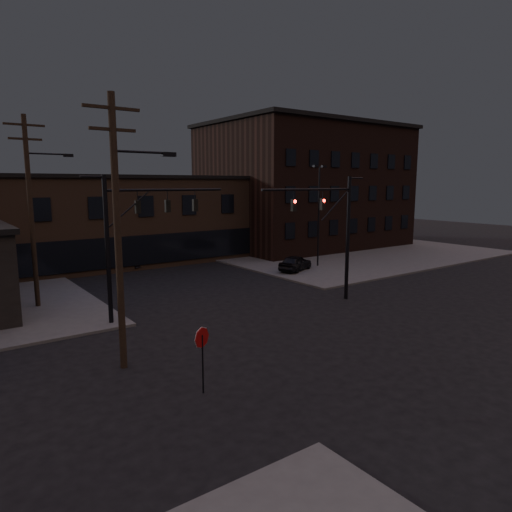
{
  "coord_description": "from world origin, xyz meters",
  "views": [
    {
      "loc": [
        -15.65,
        -15.77,
        7.56
      ],
      "look_at": [
        -0.67,
        4.8,
        3.5
      ],
      "focal_mm": 32.0,
      "sensor_mm": 36.0,
      "label": 1
    }
  ],
  "objects_px": {
    "parked_car_lot_b": "(316,246)",
    "parked_car_lot_a": "(295,263)",
    "traffic_signal_far": "(130,231)",
    "traffic_signal_near": "(336,225)",
    "car_crossing": "(127,258)",
    "stop_sign": "(202,344)"
  },
  "relations": [
    {
      "from": "traffic_signal_far",
      "to": "parked_car_lot_a",
      "type": "xyz_separation_m",
      "value": [
        16.48,
        5.38,
        -4.19
      ]
    },
    {
      "from": "car_crossing",
      "to": "traffic_signal_near",
      "type": "bearing_deg",
      "value": -87.55
    },
    {
      "from": "stop_sign",
      "to": "parked_car_lot_a",
      "type": "bearing_deg",
      "value": 40.86
    },
    {
      "from": "traffic_signal_near",
      "to": "parked_car_lot_a",
      "type": "height_order",
      "value": "traffic_signal_near"
    },
    {
      "from": "traffic_signal_near",
      "to": "car_crossing",
      "type": "xyz_separation_m",
      "value": [
        -6.35,
        19.91,
        -4.13
      ]
    },
    {
      "from": "parked_car_lot_a",
      "to": "parked_car_lot_b",
      "type": "xyz_separation_m",
      "value": [
        8.79,
        6.76,
        -0.0
      ]
    },
    {
      "from": "traffic_signal_far",
      "to": "parked_car_lot_a",
      "type": "relative_size",
      "value": 2.02
    },
    {
      "from": "parked_car_lot_a",
      "to": "car_crossing",
      "type": "relative_size",
      "value": 0.81
    },
    {
      "from": "traffic_signal_near",
      "to": "parked_car_lot_a",
      "type": "relative_size",
      "value": 2.02
    },
    {
      "from": "stop_sign",
      "to": "parked_car_lot_b",
      "type": "xyz_separation_m",
      "value": [
        26.56,
        22.12,
        -1.02
      ]
    },
    {
      "from": "traffic_signal_near",
      "to": "stop_sign",
      "type": "bearing_deg",
      "value": -154.1
    },
    {
      "from": "traffic_signal_near",
      "to": "parked_car_lot_b",
      "type": "relative_size",
      "value": 1.72
    },
    {
      "from": "stop_sign",
      "to": "parked_car_lot_a",
      "type": "distance_m",
      "value": 23.51
    },
    {
      "from": "traffic_signal_far",
      "to": "parked_car_lot_b",
      "type": "distance_m",
      "value": 28.35
    },
    {
      "from": "traffic_signal_far",
      "to": "car_crossing",
      "type": "bearing_deg",
      "value": 70.79
    },
    {
      "from": "traffic_signal_near",
      "to": "car_crossing",
      "type": "height_order",
      "value": "traffic_signal_near"
    },
    {
      "from": "traffic_signal_near",
      "to": "parked_car_lot_b",
      "type": "distance_m",
      "value": 20.87
    },
    {
      "from": "parked_car_lot_b",
      "to": "traffic_signal_near",
      "type": "bearing_deg",
      "value": 124.53
    },
    {
      "from": "parked_car_lot_b",
      "to": "stop_sign",
      "type": "bearing_deg",
      "value": 114.49
    },
    {
      "from": "parked_car_lot_b",
      "to": "parked_car_lot_a",
      "type": "bearing_deg",
      "value": 112.24
    },
    {
      "from": "traffic_signal_far",
      "to": "parked_car_lot_a",
      "type": "height_order",
      "value": "traffic_signal_far"
    },
    {
      "from": "traffic_signal_far",
      "to": "stop_sign",
      "type": "xyz_separation_m",
      "value": [
        -1.28,
        -9.99,
        -3.17
      ]
    }
  ]
}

